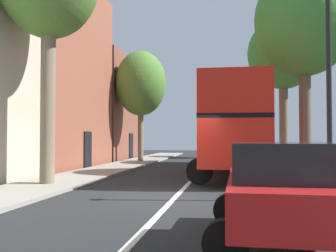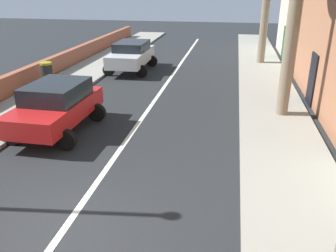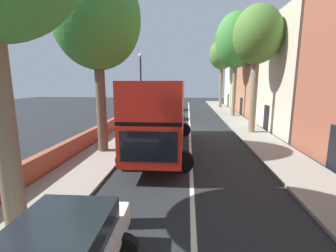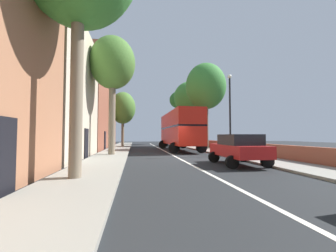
% 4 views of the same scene
% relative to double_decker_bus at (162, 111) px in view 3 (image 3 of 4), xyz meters
% --- Properties ---
extents(ground_plane, '(84.00, 84.00, 0.00)m').
position_rel_double_decker_bus_xyz_m(ground_plane, '(-1.70, -6.66, -2.35)').
color(ground_plane, black).
extents(road_centre_line, '(0.16, 54.00, 0.01)m').
position_rel_double_decker_bus_xyz_m(road_centre_line, '(-1.70, -6.66, -2.35)').
color(road_centre_line, silver).
rests_on(road_centre_line, ground).
extents(sidewalk_left, '(2.60, 60.00, 0.12)m').
position_rel_double_decker_bus_xyz_m(sidewalk_left, '(-6.60, -6.66, -2.29)').
color(sidewalk_left, gray).
rests_on(sidewalk_left, ground).
extents(sidewalk_right, '(2.60, 60.00, 0.12)m').
position_rel_double_decker_bus_xyz_m(sidewalk_right, '(3.20, -6.66, -2.29)').
color(sidewalk_right, gray).
rests_on(sidewalk_right, ground).
extents(terraced_houses_left, '(4.07, 47.62, 10.89)m').
position_rel_double_decker_bus_xyz_m(terraced_houses_left, '(-10.20, -6.94, 2.40)').
color(terraced_houses_left, beige).
rests_on(terraced_houses_left, ground).
extents(boundary_wall_right, '(0.36, 54.00, 1.00)m').
position_rel_double_decker_bus_xyz_m(boundary_wall_right, '(4.75, -6.66, -1.85)').
color(boundary_wall_right, brown).
rests_on(boundary_wall_right, ground).
extents(double_decker_bus, '(3.63, 10.66, 4.06)m').
position_rel_double_decker_bus_xyz_m(double_decker_bus, '(0.00, 0.00, 0.00)').
color(double_decker_bus, red).
rests_on(double_decker_bus, ground).
extents(parked_car_silver_right_1, '(2.52, 4.33, 1.63)m').
position_rel_double_decker_bus_xyz_m(parked_car_silver_right_1, '(0.80, -20.71, -1.42)').
color(parked_car_silver_right_1, '#B7BABF').
rests_on(parked_car_silver_right_1, ground).
extents(parked_car_red_right_2, '(2.52, 3.99, 1.67)m').
position_rel_double_decker_bus_xyz_m(parked_car_red_right_2, '(0.80, -11.61, -1.41)').
color(parked_car_red_right_2, '#AD1919').
rests_on(parked_car_red_right_2, ground).
extents(street_tree_left_0, '(3.61, 3.61, 9.49)m').
position_rel_double_decker_bus_xyz_m(street_tree_left_0, '(-6.58, -5.11, 5.00)').
color(street_tree_left_0, '#7A6B56').
rests_on(street_tree_left_0, sidewalk_left).
extents(street_tree_left_2, '(3.93, 3.93, 10.25)m').
position_rel_double_decker_bus_xyz_m(street_tree_left_2, '(-6.61, -23.84, 5.70)').
color(street_tree_left_2, '#7A6B56').
rests_on(street_tree_left_2, sidewalk_left).
extents(street_tree_right_3, '(4.63, 4.63, 9.88)m').
position_rel_double_decker_bus_xyz_m(street_tree_right_3, '(3.34, 0.89, 4.91)').
color(street_tree_right_3, brown).
rests_on(street_tree_right_3, sidewalk_right).
extents(street_tree_left_4, '(4.72, 4.72, 11.59)m').
position_rel_double_decker_bus_xyz_m(street_tree_left_4, '(-6.86, -14.47, 6.26)').
color(street_tree_left_4, '#7A6B56').
rests_on(street_tree_left_4, sidewalk_left).
extents(lamppost_right, '(0.32, 0.32, 6.31)m').
position_rel_double_decker_bus_xyz_m(lamppost_right, '(2.60, -6.88, 1.45)').
color(lamppost_right, black).
rests_on(lamppost_right, sidewalk_right).
extents(litter_bin_right, '(0.55, 0.55, 1.20)m').
position_rel_double_decker_bus_xyz_m(litter_bin_right, '(3.60, -16.19, -1.63)').
color(litter_bin_right, black).
rests_on(litter_bin_right, sidewalk_right).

